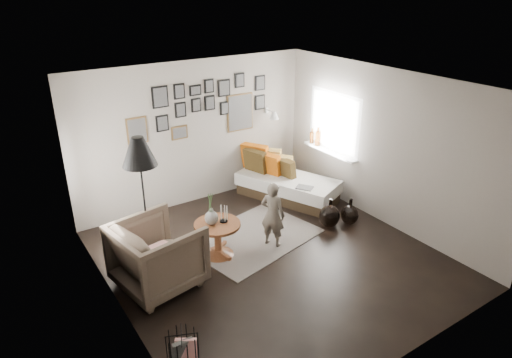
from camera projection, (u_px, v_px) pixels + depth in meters
ground at (272, 258)px, 6.85m from camera, size 4.80×4.80×0.00m
wall_back at (195, 134)px, 8.15m from camera, size 4.50×0.00×4.50m
wall_front at (415, 260)px, 4.50m from camera, size 4.50×0.00×4.50m
wall_left at (113, 223)px, 5.18m from camera, size 0.00×4.80×4.80m
wall_right at (384, 148)px, 7.47m from camera, size 0.00×4.80×4.80m
ceiling at (275, 85)px, 5.80m from camera, size 4.80×4.80×0.00m
door_left at (88, 203)px, 6.20m from camera, size 0.00×2.14×2.14m
window_right at (325, 147)px, 8.60m from camera, size 0.15×1.32×1.30m
gallery_wall at (208, 107)px, 8.10m from camera, size 2.74×0.03×1.08m
wall_sconce at (274, 115)px, 8.67m from camera, size 0.18×0.36×0.16m
rug at (253, 237)px, 7.38m from camera, size 2.25×1.79×0.01m
pedestal_table at (218, 240)px, 6.83m from camera, size 0.69×0.69×0.54m
vase at (211, 215)px, 6.62m from camera, size 0.20×0.20×0.49m
candles at (223, 214)px, 6.71m from camera, size 0.12×0.12×0.26m
daybed at (285, 182)px, 8.67m from camera, size 1.49×2.07×0.94m
magazine_on_daybed at (305, 188)px, 8.10m from camera, size 0.33×0.36×0.02m
armchair at (158, 255)px, 6.07m from camera, size 1.20×1.18×0.95m
armchair_cushion at (158, 252)px, 6.12m from camera, size 0.49×0.50×0.19m
floor_lamp at (139, 157)px, 5.97m from camera, size 0.46×0.46×1.98m
magazine_basket at (183, 350)px, 4.88m from camera, size 0.44×0.44×0.42m
demijohn_large at (329, 216)px, 7.63m from camera, size 0.34×0.34×0.52m
demijohn_small at (350, 215)px, 7.73m from camera, size 0.30×0.30×0.47m
child at (273, 215)px, 6.98m from camera, size 0.42×0.46×1.06m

